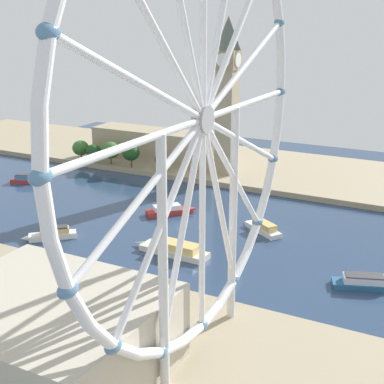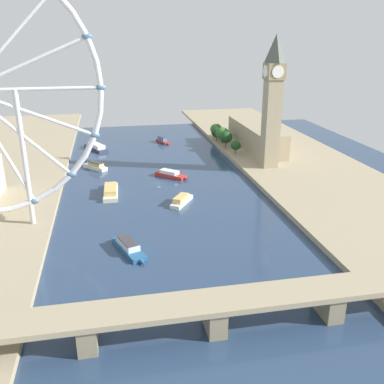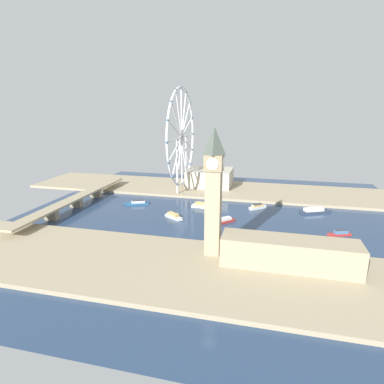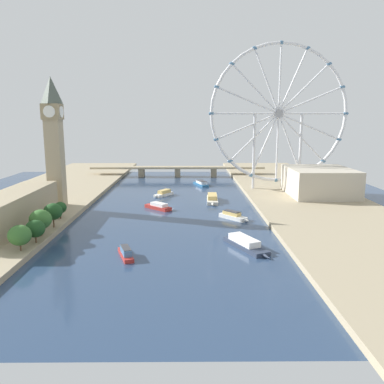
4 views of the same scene
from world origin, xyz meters
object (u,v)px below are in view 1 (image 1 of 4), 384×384
tour_boat_0 (174,249)px  tour_boat_2 (52,234)px  clock_tower (227,94)px  tour_boat_6 (263,228)px  parliament_block (158,145)px  riverside_hall (47,336)px  ferris_wheel (203,121)px  tour_boat_5 (368,283)px  tour_boat_3 (170,210)px  tour_boat_1 (27,180)px

tour_boat_0 → tour_boat_2: size_ratio=1.71×
tour_boat_0 → clock_tower: bearing=-73.7°
tour_boat_0 → tour_boat_6: bearing=-117.8°
parliament_block → riverside_hall: 226.98m
riverside_hall → tour_boat_0: bearing=-172.3°
tour_boat_6 → tour_boat_2: bearing=66.0°
ferris_wheel → tour_boat_5: ferris_wheel is taller
tour_boat_3 → tour_boat_5: tour_boat_5 is taller
parliament_block → tour_boat_1: 85.37m
tour_boat_0 → tour_boat_6: (-39.87, 23.16, -0.22)m
clock_tower → parliament_block: 64.13m
riverside_hall → tour_boat_2: (-77.42, -67.05, -11.73)m
ferris_wheel → tour_boat_0: ferris_wheel is taller
parliament_block → tour_boat_0: bearing=33.6°
tour_boat_1 → ferris_wheel: bearing=-52.0°
parliament_block → tour_boat_1: (71.71, -45.10, -10.60)m
ferris_wheel → tour_boat_6: ferris_wheel is taller
ferris_wheel → tour_boat_1: 209.39m
tour_boat_5 → parliament_block: bearing=123.8°
ferris_wheel → tour_boat_5: bearing=153.3°
riverside_hall → tour_boat_5: 114.47m
parliament_block → ferris_wheel: size_ratio=0.70×
tour_boat_5 → tour_boat_2: bearing=167.3°
tour_boat_3 → tour_boat_6: bearing=-47.6°
tour_boat_1 → tour_boat_3: tour_boat_1 is taller
riverside_hall → tour_boat_5: bearing=146.0°
parliament_block → tour_boat_5: size_ratio=3.05×
tour_boat_1 → tour_boat_5: (41.59, 200.31, -0.07)m
parliament_block → riverside_hall: (207.69, 91.57, 1.26)m
tour_boat_6 → tour_boat_0: bearing=93.2°
tour_boat_0 → tour_boat_5: tour_boat_0 is taller
riverside_hall → tour_boat_2: bearing=-139.1°
ferris_wheel → tour_boat_6: bearing=-169.1°
tour_boat_2 → tour_boat_6: 93.06m
parliament_block → tour_boat_1: bearing=-32.2°
clock_tower → tour_boat_2: size_ratio=4.42×
riverside_hall → tour_boat_5: riverside_hall is taller
riverside_hall → tour_boat_0: size_ratio=1.67×
riverside_hall → tour_boat_5: size_ratio=2.00×
tour_boat_2 → parliament_block: bearing=-121.5°
tour_boat_2 → tour_boat_0: bearing=148.4°
tour_boat_0 → tour_boat_5: bearing=-172.6°
tour_boat_2 → tour_boat_1: bearing=-82.3°
riverside_hall → parliament_block: bearing=-156.2°
tour_boat_1 → clock_tower: bearing=13.9°
tour_boat_3 → tour_boat_2: bearing=-166.3°
tour_boat_3 → ferris_wheel: bearing=-102.2°
ferris_wheel → riverside_hall: size_ratio=2.18×
ferris_wheel → tour_boat_0: bearing=-144.5°
parliament_block → tour_boat_5: bearing=53.9°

